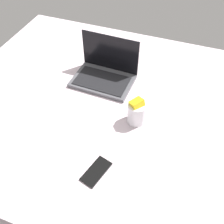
{
  "coord_description": "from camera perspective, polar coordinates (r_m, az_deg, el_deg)",
  "views": [
    {
      "loc": [
        29.36,
        -90.74,
        115.95
      ],
      "look_at": [
        -0.13,
        -10.99,
        24.0
      ],
      "focal_mm": 42.46,
      "sensor_mm": 36.0,
      "label": 1
    }
  ],
  "objects": [
    {
      "name": "laptop",
      "position": [
        1.49,
        -1.53,
        8.46
      ],
      "size": [
        33.67,
        23.97,
        23.0
      ],
      "rotation": [
        0.0,
        0.0,
        -0.03
      ],
      "color": "#4C4C51",
      "rests_on": "bed_mattress"
    },
    {
      "name": "snack_cup",
      "position": [
        1.26,
        5.32,
        0.0
      ],
      "size": [
        9.25,
        9.33,
        14.26
      ],
      "color": "silver",
      "rests_on": "bed_mattress"
    },
    {
      "name": "cell_phone",
      "position": [
        1.13,
        -3.43,
        -12.66
      ],
      "size": [
        10.22,
        15.29,
        0.8
      ],
      "primitive_type": "cube",
      "rotation": [
        0.0,
        0.0,
        2.88
      ],
      "color": "black",
      "rests_on": "bed_mattress"
    },
    {
      "name": "bed_mattress",
      "position": [
        1.43,
        1.57,
        -1.06
      ],
      "size": [
        180.0,
        140.0,
        18.0
      ],
      "primitive_type": "cube",
      "color": "silver",
      "rests_on": "ground"
    }
  ]
}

